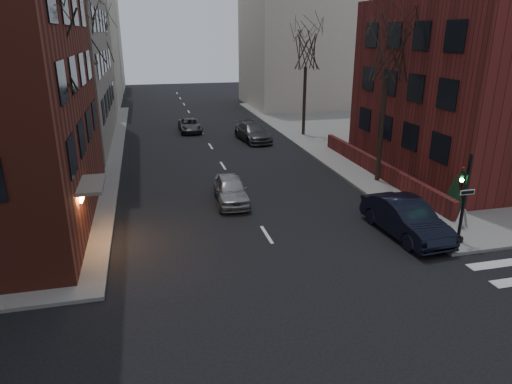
% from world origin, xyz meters
% --- Properties ---
extents(sidewalk_far_right, '(44.00, 44.00, 0.15)m').
position_xyz_m(sidewalk_far_right, '(29.00, 30.00, 0.07)').
color(sidewalk_far_right, gray).
rests_on(sidewalk_far_right, ground).
extents(building_right_brick, '(12.00, 14.00, 11.00)m').
position_xyz_m(building_right_brick, '(16.50, 19.00, 5.50)').
color(building_right_brick, maroon).
rests_on(building_right_brick, ground).
extents(low_wall_right, '(0.35, 16.00, 1.00)m').
position_xyz_m(low_wall_right, '(9.30, 19.00, 0.65)').
color(low_wall_right, maroon).
rests_on(low_wall_right, sidewalk_far_right).
extents(building_distant_la, '(14.00, 16.00, 18.00)m').
position_xyz_m(building_distant_la, '(-15.00, 55.00, 9.00)').
color(building_distant_la, beige).
rests_on(building_distant_la, ground).
extents(building_distant_ra, '(14.00, 14.00, 16.00)m').
position_xyz_m(building_distant_ra, '(15.00, 50.00, 8.00)').
color(building_distant_ra, beige).
rests_on(building_distant_ra, ground).
extents(building_distant_lb, '(10.00, 12.00, 14.00)m').
position_xyz_m(building_distant_lb, '(-13.00, 72.00, 7.00)').
color(building_distant_lb, beige).
rests_on(building_distant_lb, ground).
extents(traffic_signal, '(0.76, 0.44, 4.00)m').
position_xyz_m(traffic_signal, '(7.94, 8.99, 1.91)').
color(traffic_signal, black).
rests_on(traffic_signal, sidewalk_far_right).
extents(tree_left_a, '(4.18, 4.18, 10.26)m').
position_xyz_m(tree_left_a, '(-8.80, 14.00, 8.47)').
color(tree_left_a, '#2D231C').
rests_on(tree_left_a, sidewalk_far_left).
extents(tree_left_b, '(4.40, 4.40, 10.80)m').
position_xyz_m(tree_left_b, '(-8.80, 26.00, 8.91)').
color(tree_left_b, '#2D231C').
rests_on(tree_left_b, sidewalk_far_left).
extents(tree_left_c, '(3.96, 3.96, 9.72)m').
position_xyz_m(tree_left_c, '(-8.80, 40.00, 8.03)').
color(tree_left_c, '#2D231C').
rests_on(tree_left_c, sidewalk_far_left).
extents(tree_right_a, '(3.96, 3.96, 9.72)m').
position_xyz_m(tree_right_a, '(8.80, 18.00, 8.03)').
color(tree_right_a, '#2D231C').
rests_on(tree_right_a, sidewalk_far_right).
extents(tree_right_b, '(3.74, 3.74, 9.18)m').
position_xyz_m(tree_right_b, '(8.80, 32.00, 7.59)').
color(tree_right_b, '#2D231C').
rests_on(tree_right_b, sidewalk_far_right).
extents(streetlamp_near, '(0.36, 0.36, 6.28)m').
position_xyz_m(streetlamp_near, '(-8.20, 22.00, 4.24)').
color(streetlamp_near, black).
rests_on(streetlamp_near, sidewalk_far_left).
extents(streetlamp_far, '(0.36, 0.36, 6.28)m').
position_xyz_m(streetlamp_far, '(-8.20, 42.00, 4.24)').
color(streetlamp_far, black).
rests_on(streetlamp_far, sidewalk_far_left).
extents(parked_sedan, '(2.15, 5.29, 1.71)m').
position_xyz_m(parked_sedan, '(6.20, 10.45, 0.85)').
color(parked_sedan, black).
rests_on(parked_sedan, ground).
extents(car_lane_silver, '(1.97, 4.37, 1.46)m').
position_xyz_m(car_lane_silver, '(-0.80, 16.67, 0.73)').
color(car_lane_silver, gray).
rests_on(car_lane_silver, ground).
extents(car_lane_gray, '(2.73, 5.42, 1.51)m').
position_xyz_m(car_lane_gray, '(3.87, 31.16, 0.75)').
color(car_lane_gray, '#3E3D42').
rests_on(car_lane_gray, ground).
extents(car_lane_far, '(2.01, 4.35, 1.21)m').
position_xyz_m(car_lane_far, '(-1.02, 36.32, 0.60)').
color(car_lane_far, '#38393D').
rests_on(car_lane_far, ground).
extents(sandwich_board, '(0.56, 0.64, 0.85)m').
position_xyz_m(sandwich_board, '(9.23, 10.39, 0.58)').
color(sandwich_board, silver).
rests_on(sandwich_board, sidewalk_far_right).
extents(evergreen_shrub, '(1.48, 1.48, 2.02)m').
position_xyz_m(evergreen_shrub, '(10.05, 12.30, 1.16)').
color(evergreen_shrub, black).
rests_on(evergreen_shrub, sidewalk_far_right).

